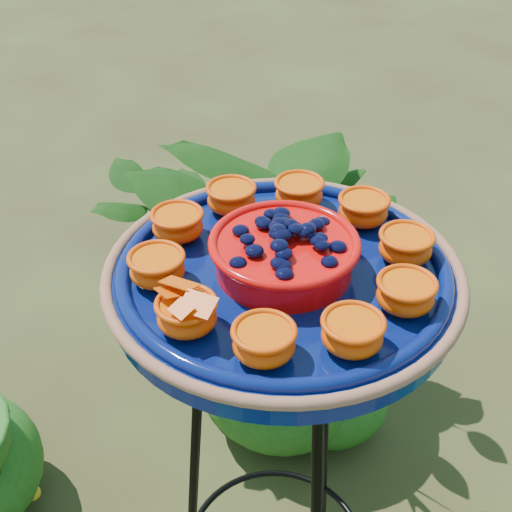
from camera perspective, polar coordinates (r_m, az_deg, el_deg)
tripod_stand at (r=1.21m, az=1.78°, el=-16.22°), size 0.42×0.42×0.89m
feeder_dish at (r=0.93m, az=2.22°, el=-1.23°), size 0.58×0.58×0.11m
shrub_back_left at (r=1.74m, az=2.58°, el=-0.87°), size 1.03×0.97×0.91m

